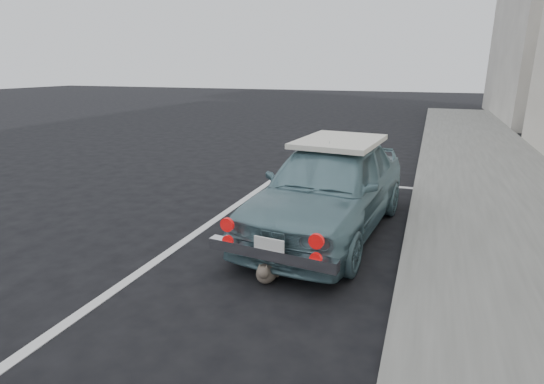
# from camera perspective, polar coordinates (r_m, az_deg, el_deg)

# --- Properties ---
(pline_front) EXTENTS (3.00, 0.12, 0.01)m
(pline_front) POSITION_cam_1_polar(r_m,az_deg,el_deg) (8.51, 9.79, 1.31)
(pline_front) COLOR silver
(pline_front) RESTS_ON ground
(pline_side) EXTENTS (0.12, 7.00, 0.01)m
(pline_side) POSITION_cam_1_polar(r_m,az_deg,el_deg) (5.84, -10.75, -5.87)
(pline_side) COLOR silver
(pline_side) RESTS_ON ground
(retro_coupe) EXTENTS (1.86, 3.85, 1.26)m
(retro_coupe) POSITION_cam_1_polar(r_m,az_deg,el_deg) (5.83, 7.73, 0.82)
(retro_coupe) COLOR slate
(retro_coupe) RESTS_ON ground
(cat) EXTENTS (0.26, 0.51, 0.27)m
(cat) POSITION_cam_1_polar(r_m,az_deg,el_deg) (4.55, -0.72, -10.59)
(cat) COLOR #6F6155
(cat) RESTS_ON ground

